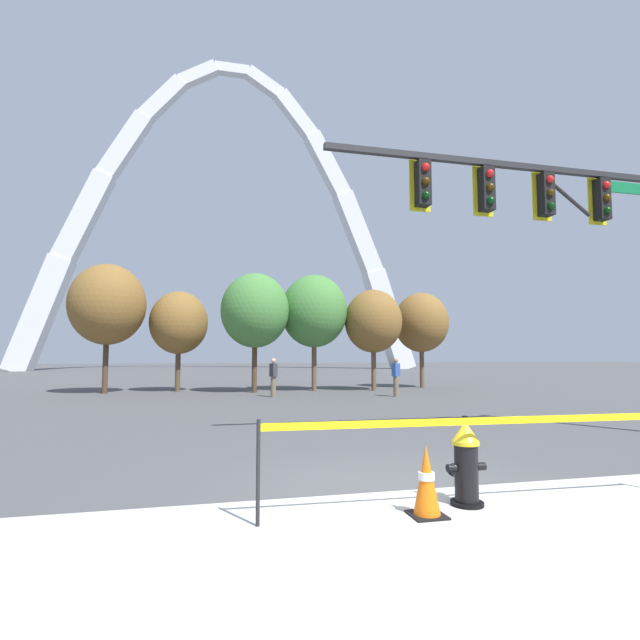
{
  "coord_description": "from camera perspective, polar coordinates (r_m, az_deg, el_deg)",
  "views": [
    {
      "loc": [
        -2.34,
        -5.6,
        1.65
      ],
      "look_at": [
        0.15,
        5.0,
        2.5
      ],
      "focal_mm": 26.61,
      "sensor_mm": 36.0,
      "label": 1
    }
  ],
  "objects": [
    {
      "name": "pedestrian_standing_center",
      "position": [
        20.14,
        9.12,
        -6.77
      ],
      "size": [
        0.39,
        0.35,
        1.59
      ],
      "color": "brown",
      "rests_on": "ground"
    },
    {
      "name": "tree_center_left",
      "position": [
        22.4,
        -7.82,
        1.12
      ],
      "size": [
        3.18,
        3.18,
        5.57
      ],
      "color": "#473323",
      "rests_on": "ground"
    },
    {
      "name": "fire_hydrant",
      "position": [
        5.78,
        17.12,
        -16.11
      ],
      "size": [
        0.46,
        0.48,
        0.99
      ],
      "color": "black",
      "rests_on": "ground"
    },
    {
      "name": "traffic_signal_gantry",
      "position": [
        11.41,
        27.32,
        10.0
      ],
      "size": [
        7.82,
        0.44,
        6.0
      ],
      "color": "#232326",
      "rests_on": "ground"
    },
    {
      "name": "tree_far_left",
      "position": [
        23.76,
        -24.19,
        1.7
      ],
      "size": [
        3.37,
        3.37,
        5.9
      ],
      "color": "#473323",
      "rests_on": "ground"
    },
    {
      "name": "traffic_cone_by_hydrant",
      "position": [
        5.33,
        12.68,
        -18.42
      ],
      "size": [
        0.36,
        0.36,
        0.73
      ],
      "color": "black",
      "rests_on": "ground"
    },
    {
      "name": "ground_plane",
      "position": [
        6.29,
        9.68,
        -19.62
      ],
      "size": [
        240.0,
        240.0,
        0.0
      ],
      "primitive_type": "plane",
      "color": "#474749"
    },
    {
      "name": "monument_arch",
      "position": [
        63.8,
        -10.81,
        10.58
      ],
      "size": [
        50.59,
        2.66,
        41.03
      ],
      "color": "silver",
      "rests_on": "ground"
    },
    {
      "name": "tree_left_mid",
      "position": [
        23.83,
        -16.61,
        -0.33
      ],
      "size": [
        2.75,
        2.75,
        4.81
      ],
      "color": "brown",
      "rests_on": "ground"
    },
    {
      "name": "caution_tape_barrier",
      "position": [
        5.66,
        20.1,
        -13.84
      ],
      "size": [
        5.13,
        0.2,
        1.04
      ],
      "color": "#232326",
      "rests_on": "ground"
    },
    {
      "name": "tree_far_right",
      "position": [
        26.3,
        12.07,
        -0.31
      ],
      "size": [
        2.93,
        2.93,
        5.13
      ],
      "color": "brown",
      "rests_on": "ground"
    },
    {
      "name": "tree_center_right",
      "position": [
        23.36,
        -0.71,
        1.06
      ],
      "size": [
        3.25,
        3.25,
        5.69
      ],
      "color": "brown",
      "rests_on": "ground"
    },
    {
      "name": "tree_right_mid",
      "position": [
        23.71,
        6.43,
        -0.17
      ],
      "size": [
        2.85,
        2.85,
        4.99
      ],
      "color": "brown",
      "rests_on": "ground"
    },
    {
      "name": "pedestrian_walking_left",
      "position": [
        19.75,
        -5.63,
        -6.85
      ],
      "size": [
        0.31,
        0.39,
        1.59
      ],
      "color": "brown",
      "rests_on": "ground"
    }
  ]
}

